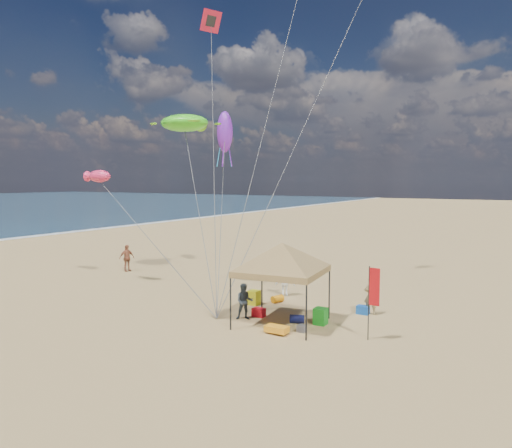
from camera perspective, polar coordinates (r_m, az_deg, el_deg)
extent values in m
plane|color=tan|center=(21.00, -4.27, -11.59)|extent=(280.00, 280.00, 0.00)
cylinder|color=black|center=(22.77, 0.69, -7.46)|extent=(0.06, 0.06, 2.13)
cylinder|color=black|center=(21.74, 8.55, -8.14)|extent=(0.06, 0.06, 2.13)
cylinder|color=black|center=(19.96, -2.99, -9.31)|extent=(0.06, 0.06, 2.13)
cylinder|color=black|center=(18.77, 5.90, -10.27)|extent=(0.06, 0.06, 2.13)
cube|color=olive|center=(20.49, 3.05, -5.50)|extent=(3.66, 3.66, 0.26)
pyramid|color=olive|center=(20.30, 3.07, -2.18)|extent=(6.43, 6.43, 1.07)
cylinder|color=black|center=(19.11, 13.02, -9.00)|extent=(0.04, 0.04, 2.84)
cube|color=red|center=(18.88, 13.65, -7.14)|extent=(0.42, 0.05, 1.42)
cube|color=red|center=(22.00, 0.32, -10.28)|extent=(0.54, 0.38, 0.38)
cube|color=#1550AE|center=(22.92, 12.38, -9.77)|extent=(0.54, 0.38, 0.38)
cylinder|color=#0C1037|center=(21.11, 4.81, -11.00)|extent=(0.69, 0.54, 0.36)
cylinder|color=orange|center=(24.42, 2.51, -8.73)|extent=(0.54, 0.69, 0.36)
cube|color=#1A911E|center=(21.01, 7.54, -10.62)|extent=(0.50, 0.50, 0.70)
cube|color=yellow|center=(23.96, -0.24, -8.58)|extent=(0.50, 0.50, 0.70)
cube|color=slate|center=(20.01, 5.35, -12.04)|extent=(0.34, 0.30, 0.28)
cube|color=orange|center=(19.68, 2.43, -12.14)|extent=(0.90, 0.50, 0.24)
imported|color=tan|center=(22.79, 13.27, -8.15)|extent=(0.69, 0.51, 1.71)
imported|color=#3A464F|center=(21.46, -1.35, -9.03)|extent=(0.97, 0.91, 1.57)
imported|color=silver|center=(25.72, 3.41, -6.56)|extent=(1.17, 0.85, 1.63)
imported|color=#A15C3E|center=(33.43, -14.85, -3.85)|extent=(0.72, 1.12, 1.78)
ellipsoid|color=#42E021|center=(28.37, -8.36, 11.58)|extent=(3.49, 3.15, 0.96)
ellipsoid|color=#FF2E62|center=(29.50, -17.80, 5.34)|extent=(1.77, 1.38, 0.70)
ellipsoid|color=purple|center=(30.95, -3.66, 10.69)|extent=(1.26, 1.26, 2.53)
cube|color=red|center=(31.26, -5.27, 22.51)|extent=(0.99, 1.36, 1.14)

